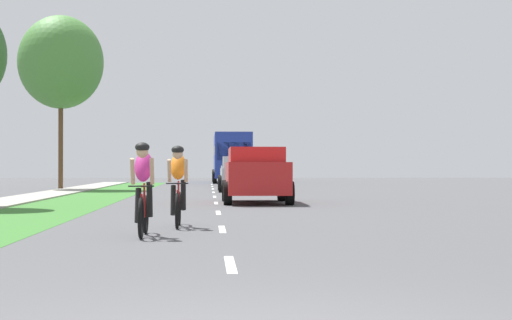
# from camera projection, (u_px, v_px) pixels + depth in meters

# --- Properties ---
(ground_plane) EXTENTS (120.00, 120.00, 0.00)m
(ground_plane) POSITION_uv_depth(u_px,v_px,m) (216.00, 205.00, 25.60)
(ground_plane) COLOR #4C4C4F
(grass_verge) EXTENTS (2.72, 70.00, 0.01)m
(grass_verge) POSITION_uv_depth(u_px,v_px,m) (64.00, 205.00, 25.33)
(grass_verge) COLOR #38722D
(grass_verge) RESTS_ON ground_plane
(lane_markings_center) EXTENTS (0.12, 52.20, 0.01)m
(lane_markings_center) POSITION_uv_depth(u_px,v_px,m) (215.00, 200.00, 29.60)
(lane_markings_center) COLOR white
(lane_markings_center) RESTS_ON ground_plane
(cyclist_lead) EXTENTS (0.42, 1.72, 1.58)m
(cyclist_lead) POSITION_uv_depth(u_px,v_px,m) (143.00, 188.00, 14.01)
(cyclist_lead) COLOR black
(cyclist_lead) RESTS_ON ground_plane
(cyclist_trailing) EXTENTS (0.42, 1.72, 1.58)m
(cyclist_trailing) POSITION_uv_depth(u_px,v_px,m) (178.00, 185.00, 16.19)
(cyclist_trailing) COLOR black
(cyclist_trailing) RESTS_ON ground_plane
(suv_red) EXTENTS (2.15, 4.70, 1.79)m
(suv_red) POSITION_uv_depth(u_px,v_px,m) (256.00, 174.00, 26.97)
(suv_red) COLOR red
(suv_red) RESTS_ON ground_plane
(pickup_silver) EXTENTS (2.22, 5.10, 1.64)m
(pickup_silver) POSITION_uv_depth(u_px,v_px,m) (242.00, 174.00, 39.21)
(pickup_silver) COLOR #A5A8AD
(pickup_silver) RESTS_ON ground_plane
(sedan_black) EXTENTS (1.98, 4.30, 1.52)m
(sedan_black) POSITION_uv_depth(u_px,v_px,m) (236.00, 173.00, 50.02)
(sedan_black) COLOR black
(sedan_black) RESTS_ON ground_plane
(bus_blue) EXTENTS (2.78, 11.60, 3.48)m
(bus_blue) POSITION_uv_depth(u_px,v_px,m) (231.00, 155.00, 60.75)
(bus_blue) COLOR #23389E
(bus_blue) RESTS_ON ground_plane
(street_tree_far) EXTENTS (4.32, 4.32, 8.88)m
(street_tree_far) POSITION_uv_depth(u_px,v_px,m) (61.00, 62.00, 42.52)
(street_tree_far) COLOR brown
(street_tree_far) RESTS_ON ground_plane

